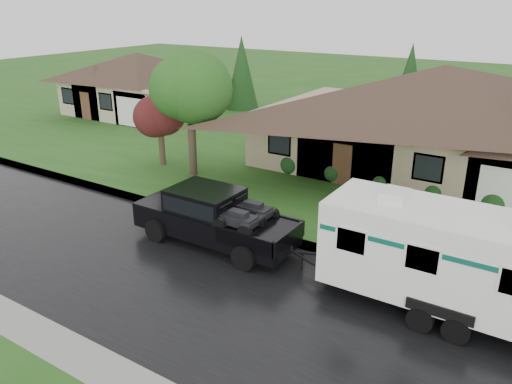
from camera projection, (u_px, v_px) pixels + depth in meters
ground at (270, 270)px, 17.47m from camera, size 140.00×140.00×0.00m
road at (237, 296)px, 15.89m from camera, size 140.00×8.00×0.01m
curb at (300, 243)px, 19.21m from camera, size 140.00×0.50×0.15m
lawn at (401, 160)px, 29.24m from camera, size 140.00×26.00×0.15m
house_main at (445, 108)px, 25.90m from camera, size 19.44×10.80×6.90m
house_far at (139, 78)px, 39.79m from camera, size 10.80×8.64×5.80m
tree_left_green at (190, 94)px, 25.00m from camera, size 3.73×3.73×6.17m
tree_red at (160, 115)px, 27.17m from camera, size 2.48×2.48×4.11m
shrub_row at (407, 185)px, 23.54m from camera, size 13.60×1.00×1.00m
pickup_truck at (212, 215)px, 19.04m from camera, size 6.49×2.46×2.16m
travel_trailer at (456, 258)px, 14.35m from camera, size 8.00×2.81×3.59m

